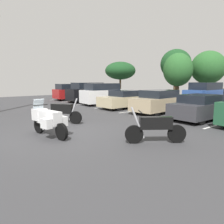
{
  "coord_description": "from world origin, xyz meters",
  "views": [
    {
      "loc": [
        8.07,
        -3.6,
        2.17
      ],
      "look_at": [
        0.68,
        2.25,
        0.74
      ],
      "focal_mm": 33.54,
      "sensor_mm": 36.0,
      "label": 1
    }
  ],
  "objects_px": {
    "motorcycle_third": "(62,112)",
    "car_champagne": "(126,99)",
    "car_far_blue": "(206,94)",
    "motorcycle_second": "(155,128)",
    "car_white": "(104,94)",
    "motorcycle_touring": "(48,119)",
    "car_tan": "(160,101)",
    "car_charcoal": "(202,107)",
    "car_black": "(90,92)",
    "car_red": "(75,92)"
  },
  "relations": [
    {
      "from": "car_black",
      "to": "car_white",
      "type": "height_order",
      "value": "car_black"
    },
    {
      "from": "car_white",
      "to": "car_far_blue",
      "type": "relative_size",
      "value": 0.91
    },
    {
      "from": "motorcycle_second",
      "to": "car_black",
      "type": "height_order",
      "value": "car_black"
    },
    {
      "from": "motorcycle_second",
      "to": "car_far_blue",
      "type": "height_order",
      "value": "car_far_blue"
    },
    {
      "from": "motorcycle_touring",
      "to": "motorcycle_third",
      "type": "relative_size",
      "value": 1.18
    },
    {
      "from": "car_tan",
      "to": "motorcycle_third",
      "type": "bearing_deg",
      "value": -96.85
    },
    {
      "from": "motorcycle_second",
      "to": "car_white",
      "type": "height_order",
      "value": "car_white"
    },
    {
      "from": "car_white",
      "to": "car_charcoal",
      "type": "bearing_deg",
      "value": -0.25
    },
    {
      "from": "car_red",
      "to": "car_tan",
      "type": "relative_size",
      "value": 1.01
    },
    {
      "from": "car_tan",
      "to": "motorcycle_second",
      "type": "bearing_deg",
      "value": -52.65
    },
    {
      "from": "car_black",
      "to": "car_charcoal",
      "type": "height_order",
      "value": "car_black"
    },
    {
      "from": "motorcycle_second",
      "to": "car_black",
      "type": "relative_size",
      "value": 0.39
    },
    {
      "from": "motorcycle_second",
      "to": "car_charcoal",
      "type": "height_order",
      "value": "car_charcoal"
    },
    {
      "from": "motorcycle_second",
      "to": "car_white",
      "type": "xyz_separation_m",
      "value": [
        -10.51,
        5.54,
        0.4
      ]
    },
    {
      "from": "car_tan",
      "to": "motorcycle_touring",
      "type": "bearing_deg",
      "value": -81.89
    },
    {
      "from": "car_champagne",
      "to": "car_far_blue",
      "type": "distance_m",
      "value": 7.75
    },
    {
      "from": "motorcycle_touring",
      "to": "car_charcoal",
      "type": "relative_size",
      "value": 0.52
    },
    {
      "from": "car_red",
      "to": "car_champagne",
      "type": "bearing_deg",
      "value": -1.46
    },
    {
      "from": "car_white",
      "to": "car_tan",
      "type": "height_order",
      "value": "car_white"
    },
    {
      "from": "car_champagne",
      "to": "car_far_blue",
      "type": "relative_size",
      "value": 0.98
    },
    {
      "from": "motorcycle_second",
      "to": "motorcycle_third",
      "type": "xyz_separation_m",
      "value": [
        -5.21,
        -1.01,
        0.03
      ]
    },
    {
      "from": "car_tan",
      "to": "car_charcoal",
      "type": "distance_m",
      "value": 3.1
    },
    {
      "from": "car_red",
      "to": "car_tan",
      "type": "distance_m",
      "value": 12.05
    },
    {
      "from": "motorcycle_third",
      "to": "car_champagne",
      "type": "relative_size",
      "value": 0.4
    },
    {
      "from": "motorcycle_third",
      "to": "car_red",
      "type": "bearing_deg",
      "value": 148.92
    },
    {
      "from": "motorcycle_third",
      "to": "motorcycle_touring",
      "type": "bearing_deg",
      "value": -37.64
    },
    {
      "from": "car_red",
      "to": "car_tan",
      "type": "xyz_separation_m",
      "value": [
        12.05,
        0.0,
        -0.15
      ]
    },
    {
      "from": "car_black",
      "to": "car_white",
      "type": "xyz_separation_m",
      "value": [
        2.87,
        -0.27,
        -0.01
      ]
    },
    {
      "from": "motorcycle_touring",
      "to": "motorcycle_third",
      "type": "distance_m",
      "value": 2.52
    },
    {
      "from": "car_white",
      "to": "car_champagne",
      "type": "height_order",
      "value": "car_white"
    },
    {
      "from": "car_tan",
      "to": "car_charcoal",
      "type": "height_order",
      "value": "car_tan"
    },
    {
      "from": "car_tan",
      "to": "car_far_blue",
      "type": "xyz_separation_m",
      "value": [
        -0.53,
        7.06,
        0.22
      ]
    },
    {
      "from": "motorcycle_touring",
      "to": "car_tan",
      "type": "height_order",
      "value": "car_tan"
    },
    {
      "from": "car_black",
      "to": "car_far_blue",
      "type": "xyz_separation_m",
      "value": [
        8.45,
        7.02,
        0.01
      ]
    },
    {
      "from": "motorcycle_touring",
      "to": "car_champagne",
      "type": "distance_m",
      "value": 9.18
    },
    {
      "from": "car_black",
      "to": "car_far_blue",
      "type": "height_order",
      "value": "car_far_blue"
    },
    {
      "from": "car_tan",
      "to": "car_far_blue",
      "type": "height_order",
      "value": "car_far_blue"
    },
    {
      "from": "motorcycle_touring",
      "to": "motorcycle_second",
      "type": "relative_size",
      "value": 1.22
    },
    {
      "from": "motorcycle_third",
      "to": "car_red",
      "type": "xyz_separation_m",
      "value": [
        -11.24,
        6.77,
        0.32
      ]
    },
    {
      "from": "car_white",
      "to": "car_far_blue",
      "type": "height_order",
      "value": "car_far_blue"
    },
    {
      "from": "car_tan",
      "to": "car_charcoal",
      "type": "relative_size",
      "value": 1.11
    },
    {
      "from": "motorcycle_touring",
      "to": "car_far_blue",
      "type": "xyz_separation_m",
      "value": [
        -1.72,
        15.38,
        0.3
      ]
    },
    {
      "from": "motorcycle_second",
      "to": "car_far_blue",
      "type": "xyz_separation_m",
      "value": [
        -4.93,
        12.83,
        0.42
      ]
    },
    {
      "from": "motorcycle_third",
      "to": "car_white",
      "type": "relative_size",
      "value": 0.43
    },
    {
      "from": "motorcycle_touring",
      "to": "motorcycle_third",
      "type": "height_order",
      "value": "motorcycle_touring"
    },
    {
      "from": "car_tan",
      "to": "car_white",
      "type": "bearing_deg",
      "value": -177.9
    },
    {
      "from": "car_red",
      "to": "car_black",
      "type": "height_order",
      "value": "car_black"
    },
    {
      "from": "motorcycle_touring",
      "to": "car_red",
      "type": "xyz_separation_m",
      "value": [
        -13.23,
        8.31,
        0.23
      ]
    },
    {
      "from": "motorcycle_second",
      "to": "motorcycle_third",
      "type": "relative_size",
      "value": 0.97
    },
    {
      "from": "car_black",
      "to": "motorcycle_second",
      "type": "bearing_deg",
      "value": -23.46
    }
  ]
}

